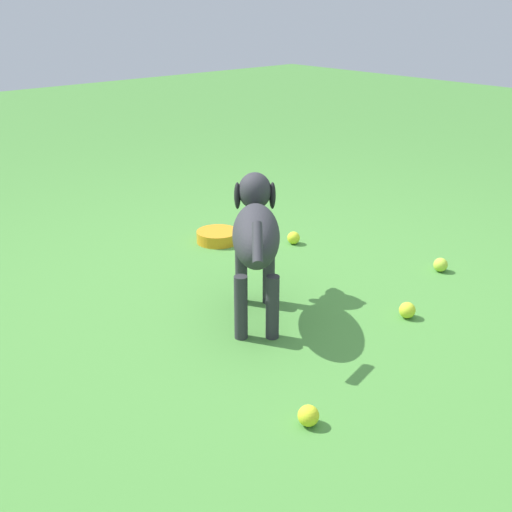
{
  "coord_description": "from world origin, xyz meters",
  "views": [
    {
      "loc": [
        -1.79,
        1.68,
        1.22
      ],
      "look_at": [
        -0.06,
        0.14,
        0.27
      ],
      "focal_mm": 45.61,
      "sensor_mm": 36.0,
      "label": 1
    }
  ],
  "objects_px": {
    "tennis_ball_1": "(260,259)",
    "tennis_ball_2": "(294,238)",
    "tennis_ball_0": "(308,416)",
    "tennis_ball_4": "(441,265)",
    "tennis_ball_3": "(407,310)",
    "dog": "(256,233)",
    "water_bowl": "(218,236)"
  },
  "relations": [
    {
      "from": "tennis_ball_1",
      "to": "tennis_ball_2",
      "type": "height_order",
      "value": "same"
    },
    {
      "from": "tennis_ball_0",
      "to": "tennis_ball_2",
      "type": "distance_m",
      "value": 1.53
    },
    {
      "from": "tennis_ball_0",
      "to": "tennis_ball_1",
      "type": "height_order",
      "value": "same"
    },
    {
      "from": "tennis_ball_2",
      "to": "tennis_ball_4",
      "type": "relative_size",
      "value": 1.0
    },
    {
      "from": "tennis_ball_2",
      "to": "tennis_ball_3",
      "type": "height_order",
      "value": "same"
    },
    {
      "from": "tennis_ball_0",
      "to": "tennis_ball_3",
      "type": "xyz_separation_m",
      "value": [
        0.23,
        -0.8,
        0.0
      ]
    },
    {
      "from": "tennis_ball_1",
      "to": "tennis_ball_0",
      "type": "bearing_deg",
      "value": 144.92
    },
    {
      "from": "dog",
      "to": "tennis_ball_4",
      "type": "distance_m",
      "value": 1.02
    },
    {
      "from": "tennis_ball_0",
      "to": "tennis_ball_3",
      "type": "bearing_deg",
      "value": -74.24
    },
    {
      "from": "tennis_ball_2",
      "to": "water_bowl",
      "type": "distance_m",
      "value": 0.4
    },
    {
      "from": "tennis_ball_1",
      "to": "tennis_ball_3",
      "type": "height_order",
      "value": "same"
    },
    {
      "from": "dog",
      "to": "tennis_ball_0",
      "type": "bearing_deg",
      "value": -168.8
    },
    {
      "from": "tennis_ball_2",
      "to": "tennis_ball_4",
      "type": "bearing_deg",
      "value": -159.83
    },
    {
      "from": "tennis_ball_2",
      "to": "tennis_ball_3",
      "type": "distance_m",
      "value": 0.93
    },
    {
      "from": "tennis_ball_0",
      "to": "water_bowl",
      "type": "height_order",
      "value": "tennis_ball_0"
    },
    {
      "from": "tennis_ball_0",
      "to": "tennis_ball_3",
      "type": "distance_m",
      "value": 0.83
    },
    {
      "from": "water_bowl",
      "to": "tennis_ball_1",
      "type": "bearing_deg",
      "value": 172.78
    },
    {
      "from": "tennis_ball_3",
      "to": "tennis_ball_4",
      "type": "xyz_separation_m",
      "value": [
        0.18,
        -0.5,
        0.0
      ]
    },
    {
      "from": "tennis_ball_2",
      "to": "tennis_ball_0",
      "type": "bearing_deg",
      "value": 137.05
    },
    {
      "from": "dog",
      "to": "tennis_ball_1",
      "type": "bearing_deg",
      "value": -3.02
    },
    {
      "from": "tennis_ball_1",
      "to": "tennis_ball_2",
      "type": "relative_size",
      "value": 1.0
    },
    {
      "from": "tennis_ball_0",
      "to": "tennis_ball_1",
      "type": "relative_size",
      "value": 1.0
    },
    {
      "from": "tennis_ball_1",
      "to": "dog",
      "type": "bearing_deg",
      "value": 136.37
    },
    {
      "from": "tennis_ball_2",
      "to": "water_bowl",
      "type": "xyz_separation_m",
      "value": [
        0.28,
        0.28,
        -0.0
      ]
    },
    {
      "from": "dog",
      "to": "tennis_ball_0",
      "type": "xyz_separation_m",
      "value": [
        -0.66,
        0.37,
        -0.32
      ]
    },
    {
      "from": "tennis_ball_4",
      "to": "dog",
      "type": "bearing_deg",
      "value": 74.94
    },
    {
      "from": "dog",
      "to": "tennis_ball_0",
      "type": "height_order",
      "value": "dog"
    },
    {
      "from": "water_bowl",
      "to": "tennis_ball_4",
      "type": "bearing_deg",
      "value": -151.61
    },
    {
      "from": "tennis_ball_1",
      "to": "tennis_ball_4",
      "type": "height_order",
      "value": "same"
    },
    {
      "from": "tennis_ball_1",
      "to": "water_bowl",
      "type": "height_order",
      "value": "tennis_ball_1"
    },
    {
      "from": "tennis_ball_3",
      "to": "tennis_ball_0",
      "type": "bearing_deg",
      "value": 105.76
    },
    {
      "from": "dog",
      "to": "tennis_ball_4",
      "type": "relative_size",
      "value": 9.39
    }
  ]
}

